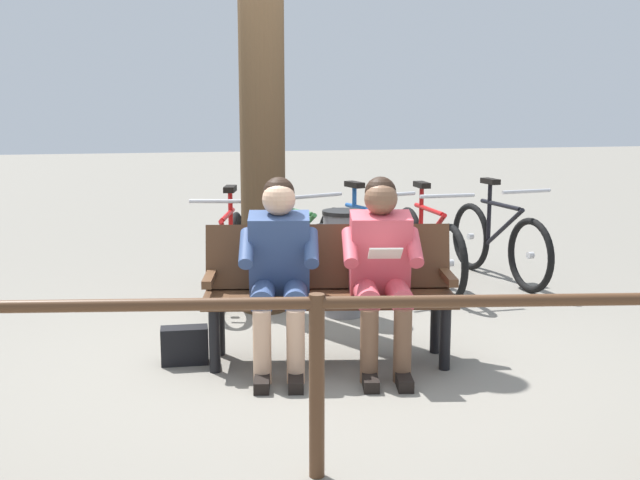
% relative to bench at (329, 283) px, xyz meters
% --- Properties ---
extents(ground_plane, '(40.00, 40.00, 0.00)m').
position_rel_bench_xyz_m(ground_plane, '(0.07, 0.01, -0.51)').
color(ground_plane, slate).
extents(bench, '(1.66, 0.74, 0.87)m').
position_rel_bench_xyz_m(bench, '(0.00, 0.00, 0.00)').
color(bench, '#51331E').
rests_on(bench, ground).
extents(person_reading, '(0.53, 0.81, 1.20)m').
position_rel_bench_xyz_m(person_reading, '(-0.29, 0.22, 0.16)').
color(person_reading, '#D84C59').
rests_on(person_reading, ground).
extents(person_companion, '(0.53, 0.81, 1.20)m').
position_rel_bench_xyz_m(person_companion, '(0.34, 0.11, 0.16)').
color(person_companion, '#334772').
rests_on(person_companion, ground).
extents(handbag, '(0.30, 0.15, 0.24)m').
position_rel_bench_xyz_m(handbag, '(0.93, -0.07, -0.39)').
color(handbag, black).
rests_on(handbag, ground).
extents(tree_trunk, '(0.35, 0.35, 3.68)m').
position_rel_bench_xyz_m(tree_trunk, '(0.26, -1.28, 1.33)').
color(tree_trunk, '#4C3823').
rests_on(tree_trunk, ground).
extents(litter_bin, '(0.34, 0.34, 0.83)m').
position_rel_bench_xyz_m(litter_bin, '(-0.33, -1.02, -0.09)').
color(litter_bin, slate).
rests_on(litter_bin, ground).
extents(bicycle_red, '(0.48, 1.67, 0.94)m').
position_rel_bench_xyz_m(bicycle_red, '(-2.02, -1.91, -0.15)').
color(bicycle_red, black).
rests_on(bicycle_red, ground).
extents(bicycle_green, '(0.48, 1.68, 0.94)m').
position_rel_bench_xyz_m(bicycle_green, '(-1.28, -1.75, -0.15)').
color(bicycle_green, black).
rests_on(bicycle_green, ground).
extents(bicycle_blue, '(0.64, 1.62, 0.94)m').
position_rel_bench_xyz_m(bicycle_blue, '(-0.73, -1.89, -0.15)').
color(bicycle_blue, black).
rests_on(bicycle_blue, ground).
extents(bicycle_orange, '(0.73, 1.58, 0.94)m').
position_rel_bench_xyz_m(bicycle_orange, '(-0.08, -1.94, -0.15)').
color(bicycle_orange, black).
rests_on(bicycle_orange, ground).
extents(bicycle_black, '(0.55, 1.65, 0.94)m').
position_rel_bench_xyz_m(bicycle_black, '(0.50, -1.76, -0.15)').
color(bicycle_black, black).
rests_on(bicycle_black, ground).
extents(railing_fence, '(3.23, 0.55, 0.85)m').
position_rel_bench_xyz_m(railing_fence, '(0.40, 1.62, 0.09)').
color(railing_fence, '#51331E').
rests_on(railing_fence, ground).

